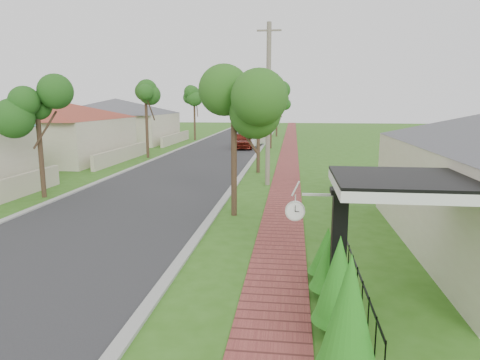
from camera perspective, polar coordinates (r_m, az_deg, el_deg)
The scene contains 16 objects.
ground at distance 11.04m, azimuth -12.67°, elevation -12.35°, with size 160.00×160.00×0.00m, color #316217.
road at distance 30.58m, azimuth -5.40°, elevation 2.37°, with size 7.00×120.00×0.02m, color #28282B.
kerb_right at distance 30.00m, azimuth 1.43°, elevation 2.27°, with size 0.30×120.00×0.10m, color #9E9E99.
kerb_left at distance 31.56m, azimuth -11.89°, elevation 2.45°, with size 0.30×120.00×0.10m, color #9E9E99.
sidewalk at distance 29.86m, azimuth 6.40°, elevation 2.17°, with size 1.50×120.00×0.03m, color #95413B.
porch_post at distance 9.16m, azimuth 12.97°, elevation -9.68°, with size 0.48×0.48×2.52m.
picket_fence at distance 10.33m, azimuth 14.24°, elevation -10.86°, with size 0.03×8.02×1.00m.
street_trees at distance 36.97m, azimuth -3.01°, elevation 10.83°, with size 10.70×37.65×5.89m.
hedge_row at distance 8.57m, azimuth 12.70°, elevation -12.93°, with size 0.83×4.74×2.16m.
far_house_red at distance 34.95m, azimuth -25.13°, elevation 6.30°, with size 15.56×15.56×4.60m.
far_house_grey at distance 47.38m, azimuth -16.10°, elevation 7.68°, with size 15.56×15.56×4.60m.
parked_car_red at distance 39.36m, azimuth 0.39°, elevation 5.27°, with size 1.74×4.31×1.47m, color #5E160E.
parked_car_white at distance 41.58m, azimuth 1.77°, elevation 5.52°, with size 1.53×4.38×1.44m, color white.
near_tree at distance 15.67m, azimuth -0.83°, elevation 10.06°, with size 2.03×2.03×5.20m.
utility_pole at distance 21.74m, azimuth 3.79°, elevation 9.97°, with size 1.20×0.24×8.04m.
station_clock at distance 9.24m, azimuth 7.60°, elevation -3.93°, with size 1.06×0.13×0.60m.
Camera 1 is at (3.57, -9.56, 4.21)m, focal length 32.00 mm.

